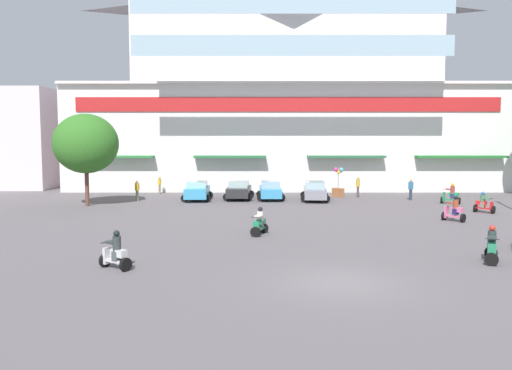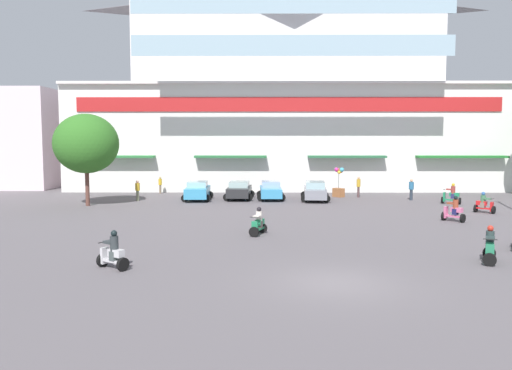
{
  "view_description": "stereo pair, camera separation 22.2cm",
  "coord_description": "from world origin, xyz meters",
  "px_view_note": "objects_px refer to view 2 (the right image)",
  "views": [
    {
      "loc": [
        -2.91,
        -17.84,
        5.06
      ],
      "look_at": [
        -2.89,
        17.31,
        1.85
      ],
      "focal_mm": 36.71,
      "sensor_mm": 36.0,
      "label": 1
    },
    {
      "loc": [
        -2.69,
        -17.84,
        5.06
      ],
      "look_at": [
        -2.89,
        17.31,
        1.85
      ],
      "focal_mm": 36.71,
      "sensor_mm": 36.0,
      "label": 2
    }
  ],
  "objects_px": {
    "parked_car_2": "(271,190)",
    "pedestrian_1": "(138,189)",
    "scooter_rider_4": "(452,195)",
    "parked_car_3": "(315,191)",
    "plaza_tree_0": "(86,144)",
    "scooter_rider_2": "(484,204)",
    "balloon_vendor_cart": "(339,183)",
    "scooter_rider_3": "(113,253)",
    "pedestrian_2": "(358,185)",
    "scooter_rider_1": "(454,211)",
    "scooter_rider_7": "(490,247)",
    "parked_car_1": "(239,190)",
    "pedestrian_0": "(160,184)",
    "parked_car_0": "(198,191)",
    "scooter_rider_6": "(258,223)",
    "pedestrian_3": "(411,188)"
  },
  "relations": [
    {
      "from": "parked_car_3",
      "to": "pedestrian_2",
      "type": "bearing_deg",
      "value": 30.05
    },
    {
      "from": "scooter_rider_2",
      "to": "scooter_rider_1",
      "type": "bearing_deg",
      "value": -133.31
    },
    {
      "from": "pedestrian_0",
      "to": "pedestrian_2",
      "type": "relative_size",
      "value": 0.88
    },
    {
      "from": "scooter_rider_3",
      "to": "balloon_vendor_cart",
      "type": "relative_size",
      "value": 0.6
    },
    {
      "from": "parked_car_1",
      "to": "pedestrian_3",
      "type": "bearing_deg",
      "value": -2.56
    },
    {
      "from": "plaza_tree_0",
      "to": "scooter_rider_7",
      "type": "relative_size",
      "value": 4.47
    },
    {
      "from": "parked_car_3",
      "to": "pedestrian_3",
      "type": "relative_size",
      "value": 2.64
    },
    {
      "from": "scooter_rider_4",
      "to": "parked_car_3",
      "type": "bearing_deg",
      "value": 168.1
    },
    {
      "from": "plaza_tree_0",
      "to": "pedestrian_3",
      "type": "xyz_separation_m",
      "value": [
        24.99,
        3.67,
        -3.63
      ]
    },
    {
      "from": "plaza_tree_0",
      "to": "parked_car_3",
      "type": "relative_size",
      "value": 1.5
    },
    {
      "from": "plaza_tree_0",
      "to": "scooter_rider_2",
      "type": "bearing_deg",
      "value": -7.22
    },
    {
      "from": "plaza_tree_0",
      "to": "parked_car_3",
      "type": "bearing_deg",
      "value": 11.09
    },
    {
      "from": "scooter_rider_4",
      "to": "pedestrian_1",
      "type": "distance_m",
      "value": 24.43
    },
    {
      "from": "scooter_rider_7",
      "to": "parked_car_0",
      "type": "bearing_deg",
      "value": 124.24
    },
    {
      "from": "parked_car_2",
      "to": "pedestrian_1",
      "type": "xyz_separation_m",
      "value": [
        -10.66,
        -0.95,
        0.17
      ]
    },
    {
      "from": "scooter_rider_4",
      "to": "pedestrian_0",
      "type": "distance_m",
      "value": 24.65
    },
    {
      "from": "scooter_rider_1",
      "to": "pedestrian_2",
      "type": "relative_size",
      "value": 0.89
    },
    {
      "from": "parked_car_0",
      "to": "pedestrian_1",
      "type": "distance_m",
      "value": 4.77
    },
    {
      "from": "parked_car_0",
      "to": "pedestrian_0",
      "type": "height_order",
      "value": "pedestrian_0"
    },
    {
      "from": "scooter_rider_2",
      "to": "balloon_vendor_cart",
      "type": "relative_size",
      "value": 0.57
    },
    {
      "from": "plaza_tree_0",
      "to": "pedestrian_2",
      "type": "relative_size",
      "value": 3.86
    },
    {
      "from": "plaza_tree_0",
      "to": "parked_car_0",
      "type": "bearing_deg",
      "value": 24.47
    },
    {
      "from": "scooter_rider_3",
      "to": "pedestrian_0",
      "type": "relative_size",
      "value": 0.99
    },
    {
      "from": "parked_car_1",
      "to": "balloon_vendor_cart",
      "type": "height_order",
      "value": "balloon_vendor_cart"
    },
    {
      "from": "pedestrian_2",
      "to": "scooter_rider_3",
      "type": "bearing_deg",
      "value": -120.07
    },
    {
      "from": "scooter_rider_7",
      "to": "parked_car_1",
      "type": "bearing_deg",
      "value": 116.72
    },
    {
      "from": "parked_car_1",
      "to": "pedestrian_0",
      "type": "height_order",
      "value": "pedestrian_0"
    },
    {
      "from": "parked_car_2",
      "to": "scooter_rider_6",
      "type": "bearing_deg",
      "value": -93.63
    },
    {
      "from": "scooter_rider_3",
      "to": "pedestrian_1",
      "type": "height_order",
      "value": "pedestrian_1"
    },
    {
      "from": "pedestrian_3",
      "to": "balloon_vendor_cart",
      "type": "bearing_deg",
      "value": 158.02
    },
    {
      "from": "scooter_rider_2",
      "to": "balloon_vendor_cart",
      "type": "height_order",
      "value": "balloon_vendor_cart"
    },
    {
      "from": "plaza_tree_0",
      "to": "scooter_rider_4",
      "type": "bearing_deg",
      "value": 2.58
    },
    {
      "from": "parked_car_3",
      "to": "scooter_rider_2",
      "type": "height_order",
      "value": "parked_car_3"
    },
    {
      "from": "scooter_rider_4",
      "to": "pedestrian_2",
      "type": "bearing_deg",
      "value": 144.86
    },
    {
      "from": "parked_car_1",
      "to": "balloon_vendor_cart",
      "type": "relative_size",
      "value": 1.69
    },
    {
      "from": "parked_car_0",
      "to": "scooter_rider_3",
      "type": "xyz_separation_m",
      "value": [
        -0.67,
        -22.13,
        -0.16
      ]
    },
    {
      "from": "plaza_tree_0",
      "to": "parked_car_1",
      "type": "xyz_separation_m",
      "value": [
        11.08,
        4.29,
        -3.84
      ]
    },
    {
      "from": "plaza_tree_0",
      "to": "scooter_rider_2",
      "type": "relative_size",
      "value": 4.75
    },
    {
      "from": "parked_car_2",
      "to": "scooter_rider_4",
      "type": "height_order",
      "value": "scooter_rider_4"
    },
    {
      "from": "scooter_rider_1",
      "to": "scooter_rider_6",
      "type": "bearing_deg",
      "value": -159.51
    },
    {
      "from": "pedestrian_0",
      "to": "plaza_tree_0",
      "type": "bearing_deg",
      "value": -114.05
    },
    {
      "from": "parked_car_0",
      "to": "pedestrian_3",
      "type": "bearing_deg",
      "value": 0.49
    },
    {
      "from": "plaza_tree_0",
      "to": "balloon_vendor_cart",
      "type": "xyz_separation_m",
      "value": [
        19.49,
        5.89,
        -3.44
      ]
    },
    {
      "from": "parked_car_3",
      "to": "scooter_rider_4",
      "type": "distance_m",
      "value": 10.38
    },
    {
      "from": "scooter_rider_4",
      "to": "parked_car_2",
      "type": "bearing_deg",
      "value": 168.43
    },
    {
      "from": "parked_car_1",
      "to": "scooter_rider_7",
      "type": "xyz_separation_m",
      "value": [
        10.96,
        -21.77,
        -0.12
      ]
    },
    {
      "from": "pedestrian_1",
      "to": "scooter_rider_4",
      "type": "bearing_deg",
      "value": -4.35
    },
    {
      "from": "plaza_tree_0",
      "to": "pedestrian_1",
      "type": "relative_size",
      "value": 4.12
    },
    {
      "from": "plaza_tree_0",
      "to": "balloon_vendor_cart",
      "type": "bearing_deg",
      "value": 16.81
    },
    {
      "from": "pedestrian_3",
      "to": "scooter_rider_3",
      "type": "bearing_deg",
      "value": -128.81
    }
  ]
}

